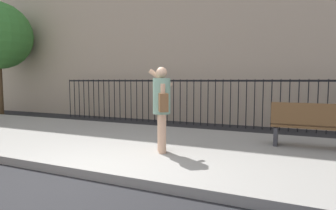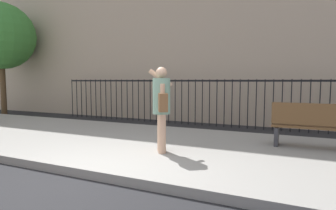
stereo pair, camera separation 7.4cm
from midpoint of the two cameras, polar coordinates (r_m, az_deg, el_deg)
ground_plane at (r=4.68m, az=-14.65°, el=-14.56°), size 60.00×60.00×0.00m
sidewalk at (r=6.44m, az=-1.99°, el=-8.31°), size 28.00×4.40×0.15m
iron_fence at (r=9.73m, az=7.90°, el=1.77°), size 12.03×0.04×1.60m
pedestrian_on_phone at (r=5.44m, az=-0.91°, el=0.35°), size 0.61×0.72×1.66m
street_bench at (r=6.50m, az=27.64°, el=-3.59°), size 1.60×0.45×0.95m
street_tree_near at (r=14.87m, az=-30.66°, el=11.89°), size 2.94×2.94×5.01m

